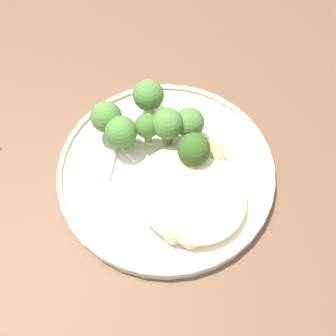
{
  "coord_description": "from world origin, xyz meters",
  "views": [
    {
      "loc": [
        0.2,
        -0.16,
        1.25
      ],
      "look_at": [
        0.0,
        0.04,
        0.76
      ],
      "focal_mm": 46.08,
      "sensor_mm": 36.0,
      "label": 1
    }
  ],
  "objects_px": {
    "broccoli_floret_beside_noodles": "(148,96)",
    "broccoli_floret_split_head": "(194,150)",
    "broccoli_floret_right_tilted": "(189,123)",
    "seared_scallop_center_golden": "(191,237)",
    "seared_scallop_large_seared": "(212,154)",
    "seared_scallop_tilted_round": "(190,194)",
    "seared_scallop_left_edge": "(227,222)",
    "broccoli_floret_center_pile": "(147,127)",
    "broccoli_floret_near_rim": "(121,132)",
    "broccoli_floret_small_sprig": "(168,125)",
    "dinner_plate": "(168,172)",
    "seared_scallop_tiny_bay": "(173,233)",
    "broccoli_floret_rear_charred": "(106,118)"
  },
  "relations": [
    {
      "from": "seared_scallop_tiny_bay",
      "to": "broccoli_floret_near_rim",
      "type": "height_order",
      "value": "broccoli_floret_near_rim"
    },
    {
      "from": "seared_scallop_large_seared",
      "to": "broccoli_floret_near_rim",
      "type": "height_order",
      "value": "broccoli_floret_near_rim"
    },
    {
      "from": "dinner_plate",
      "to": "broccoli_floret_right_tilted",
      "type": "relative_size",
      "value": 5.35
    },
    {
      "from": "seared_scallop_center_golden",
      "to": "broccoli_floret_beside_noodles",
      "type": "bearing_deg",
      "value": 149.65
    },
    {
      "from": "seared_scallop_large_seared",
      "to": "seared_scallop_tiny_bay",
      "type": "bearing_deg",
      "value": -70.93
    },
    {
      "from": "broccoli_floret_small_sprig",
      "to": "broccoli_floret_center_pile",
      "type": "xyz_separation_m",
      "value": [
        -0.02,
        -0.02,
        -0.0
      ]
    },
    {
      "from": "broccoli_floret_small_sprig",
      "to": "seared_scallop_tiny_bay",
      "type": "bearing_deg",
      "value": -43.15
    },
    {
      "from": "dinner_plate",
      "to": "broccoli_floret_beside_noodles",
      "type": "distance_m",
      "value": 0.11
    },
    {
      "from": "seared_scallop_center_golden",
      "to": "broccoli_floret_split_head",
      "type": "height_order",
      "value": "broccoli_floret_split_head"
    },
    {
      "from": "dinner_plate",
      "to": "broccoli_floret_near_rim",
      "type": "distance_m",
      "value": 0.08
    },
    {
      "from": "seared_scallop_tiny_bay",
      "to": "broccoli_floret_split_head",
      "type": "distance_m",
      "value": 0.11
    },
    {
      "from": "broccoli_floret_near_rim",
      "to": "broccoli_floret_split_head",
      "type": "bearing_deg",
      "value": 27.45
    },
    {
      "from": "broccoli_floret_right_tilted",
      "to": "broccoli_floret_near_rim",
      "type": "xyz_separation_m",
      "value": [
        -0.05,
        -0.07,
        0.0
      ]
    },
    {
      "from": "seared_scallop_tilted_round",
      "to": "broccoli_floret_near_rim",
      "type": "xyz_separation_m",
      "value": [
        -0.12,
        -0.01,
        0.02
      ]
    },
    {
      "from": "seared_scallop_left_edge",
      "to": "broccoli_floret_center_pile",
      "type": "xyz_separation_m",
      "value": [
        -0.16,
        0.02,
        0.03
      ]
    },
    {
      "from": "seared_scallop_tilted_round",
      "to": "broccoli_floret_split_head",
      "type": "height_order",
      "value": "broccoli_floret_split_head"
    },
    {
      "from": "seared_scallop_left_edge",
      "to": "seared_scallop_center_golden",
      "type": "distance_m",
      "value": 0.05
    },
    {
      "from": "seared_scallop_left_edge",
      "to": "broccoli_floret_beside_noodles",
      "type": "distance_m",
      "value": 0.2
    },
    {
      "from": "broccoli_floret_split_head",
      "to": "broccoli_floret_right_tilted",
      "type": "bearing_deg",
      "value": 139.74
    },
    {
      "from": "seared_scallop_tilted_round",
      "to": "broccoli_floret_right_tilted",
      "type": "height_order",
      "value": "broccoli_floret_right_tilted"
    },
    {
      "from": "broccoli_floret_right_tilted",
      "to": "dinner_plate",
      "type": "bearing_deg",
      "value": -72.67
    },
    {
      "from": "broccoli_floret_near_rim",
      "to": "broccoli_floret_center_pile",
      "type": "height_order",
      "value": "same"
    },
    {
      "from": "seared_scallop_center_golden",
      "to": "broccoli_floret_beside_noodles",
      "type": "distance_m",
      "value": 0.2
    },
    {
      "from": "seared_scallop_center_golden",
      "to": "dinner_plate",
      "type": "bearing_deg",
      "value": 150.06
    },
    {
      "from": "broccoli_floret_right_tilted",
      "to": "seared_scallop_center_golden",
      "type": "bearing_deg",
      "value": -46.27
    },
    {
      "from": "seared_scallop_left_edge",
      "to": "broccoli_floret_small_sprig",
      "type": "distance_m",
      "value": 0.15
    },
    {
      "from": "broccoli_floret_small_sprig",
      "to": "broccoli_floret_split_head",
      "type": "distance_m",
      "value": 0.05
    },
    {
      "from": "dinner_plate",
      "to": "seared_scallop_tilted_round",
      "type": "xyz_separation_m",
      "value": [
        0.05,
        -0.01,
        0.01
      ]
    },
    {
      "from": "dinner_plate",
      "to": "broccoli_floret_center_pile",
      "type": "xyz_separation_m",
      "value": [
        -0.05,
        0.01,
        0.04
      ]
    },
    {
      "from": "broccoli_floret_beside_noodles",
      "to": "broccoli_floret_rear_charred",
      "type": "height_order",
      "value": "same"
    },
    {
      "from": "seared_scallop_large_seared",
      "to": "broccoli_floret_beside_noodles",
      "type": "distance_m",
      "value": 0.12
    },
    {
      "from": "broccoli_floret_beside_noodles",
      "to": "broccoli_floret_near_rim",
      "type": "bearing_deg",
      "value": -76.09
    },
    {
      "from": "seared_scallop_tiny_bay",
      "to": "broccoli_floret_rear_charred",
      "type": "xyz_separation_m",
      "value": [
        -0.17,
        0.05,
        0.02
      ]
    },
    {
      "from": "seared_scallop_center_golden",
      "to": "broccoli_floret_small_sprig",
      "type": "xyz_separation_m",
      "value": [
        -0.12,
        0.08,
        0.03
      ]
    },
    {
      "from": "seared_scallop_left_edge",
      "to": "broccoli_floret_beside_noodles",
      "type": "xyz_separation_m",
      "value": [
        -0.19,
        0.06,
        0.03
      ]
    },
    {
      "from": "seared_scallop_tilted_round",
      "to": "broccoli_floret_small_sprig",
      "type": "relative_size",
      "value": 0.49
    },
    {
      "from": "seared_scallop_center_golden",
      "to": "broccoli_floret_split_head",
      "type": "relative_size",
      "value": 0.47
    },
    {
      "from": "seared_scallop_large_seared",
      "to": "seared_scallop_tilted_round",
      "type": "bearing_deg",
      "value": -73.72
    },
    {
      "from": "seared_scallop_center_golden",
      "to": "broccoli_floret_small_sprig",
      "type": "distance_m",
      "value": 0.15
    },
    {
      "from": "broccoli_floret_near_rim",
      "to": "seared_scallop_center_golden",
      "type": "bearing_deg",
      "value": -12.76
    },
    {
      "from": "broccoli_floret_beside_noodles",
      "to": "broccoli_floret_split_head",
      "type": "xyz_separation_m",
      "value": [
        0.1,
        -0.02,
        -0.0
      ]
    },
    {
      "from": "seared_scallop_tilted_round",
      "to": "broccoli_floret_right_tilted",
      "type": "relative_size",
      "value": 0.58
    },
    {
      "from": "broccoli_floret_beside_noodles",
      "to": "broccoli_floret_center_pile",
      "type": "height_order",
      "value": "broccoli_floret_beside_noodles"
    },
    {
      "from": "seared_scallop_center_golden",
      "to": "broccoli_floret_beside_noodles",
      "type": "xyz_separation_m",
      "value": [
        -0.17,
        0.1,
        0.03
      ]
    },
    {
      "from": "seared_scallop_center_golden",
      "to": "broccoli_floret_near_rim",
      "type": "xyz_separation_m",
      "value": [
        -0.16,
        0.04,
        0.02
      ]
    },
    {
      "from": "seared_scallop_tiny_bay",
      "to": "broccoli_floret_near_rim",
      "type": "distance_m",
      "value": 0.15
    },
    {
      "from": "seared_scallop_large_seared",
      "to": "broccoli_floret_small_sprig",
      "type": "bearing_deg",
      "value": -161.22
    },
    {
      "from": "broccoli_floret_right_tilted",
      "to": "broccoli_floret_rear_charred",
      "type": "height_order",
      "value": "broccoli_floret_rear_charred"
    },
    {
      "from": "broccoli_floret_small_sprig",
      "to": "seared_scallop_tilted_round",
      "type": "bearing_deg",
      "value": -27.38
    },
    {
      "from": "broccoli_floret_small_sprig",
      "to": "broccoli_floret_right_tilted",
      "type": "bearing_deg",
      "value": 60.84
    }
  ]
}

